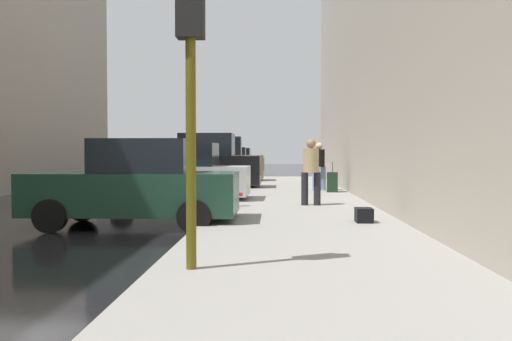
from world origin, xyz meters
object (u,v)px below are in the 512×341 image
Objects in this scene: fire_hydrant at (234,193)px; pedestrian_in_jeans at (319,164)px; parked_bronze_suv at (217,162)px; parked_red_hatchback at (227,164)px; rolling_suitcase at (332,182)px; parked_silver_sedan at (179,175)px; traffic_light at (191,46)px; parked_black_suv at (203,164)px; pedestrian_in_tan_coat at (311,168)px; parked_dark_green_sedan at (136,185)px; parked_gray_coupe at (234,162)px; duffel_bag at (364,215)px.

pedestrian_in_jeans is at bearing 66.92° from fire_hydrant.
parked_red_hatchback is at bearing 90.00° from parked_bronze_suv.
parked_bronze_suv reaches higher than fire_hydrant.
pedestrian_in_jeans is 1.07m from rolling_suitcase.
parked_silver_sedan is 5.72m from rolling_suitcase.
traffic_light is (0.05, -7.69, 2.26)m from fire_hydrant.
traffic_light is at bearing -84.90° from parked_bronze_suv.
parked_silver_sedan is at bearing -138.77° from pedestrian_in_jeans.
pedestrian_in_tan_coat is (3.76, -7.55, 0.07)m from parked_black_suv.
parked_dark_green_sedan and parked_gray_coupe have the same top height.
traffic_light is 8.46m from pedestrian_in_tan_coat.
parked_dark_green_sedan is 0.99× the size of parked_silver_sedan.
parked_dark_green_sedan and parked_red_hatchback have the same top height.
parked_gray_coupe is (0.00, 5.82, 0.00)m from parked_red_hatchback.
parked_dark_green_sedan is at bearing -139.24° from pedestrian_in_tan_coat.
duffel_bag is (4.58, -16.26, -0.74)m from parked_bronze_suv.
duffel_bag is (4.58, -0.31, -0.56)m from parked_dark_green_sedan.
parked_black_suv reaches higher than parked_red_hatchback.
pedestrian_in_tan_coat is at bearing 76.73° from traffic_light.
parked_bronze_suv is 20.94m from traffic_light.
fire_hydrant is at bearing 131.25° from duffel_bag.
parked_silver_sedan is 7.10m from duffel_bag.
rolling_suitcase reaches higher than duffel_bag.
parked_dark_green_sedan is 2.46× the size of pedestrian_in_jeans.
traffic_light reaches higher than parked_silver_sedan.
parked_gray_coupe is 24.42m from pedestrian_in_tan_coat.
pedestrian_in_tan_coat is at bearing -78.40° from parked_red_hatchback.
parked_silver_sedan is 22.28m from parked_gray_coupe.
pedestrian_in_tan_coat reaches higher than parked_silver_sedan.
parked_black_suv is at bearing -90.00° from parked_bronze_suv.
pedestrian_in_jeans is at bearing 41.23° from parked_silver_sedan.
pedestrian_in_tan_coat is (3.76, 3.24, 0.26)m from parked_dark_green_sedan.
parked_dark_green_sedan is at bearing -90.00° from parked_gray_coupe.
traffic_light reaches higher than parked_dark_green_sedan.
pedestrian_in_jeans is at bearing 63.81° from parked_dark_green_sedan.
parked_black_suv reaches higher than pedestrian_in_jeans.
parked_gray_coupe is at bearing 93.29° from traffic_light.
fire_hydrant is (1.80, -24.52, -0.35)m from parked_gray_coupe.
parked_bronze_suv reaches higher than parked_red_hatchback.
pedestrian_in_tan_coat is (3.76, -1.86, 0.26)m from parked_silver_sedan.
pedestrian_in_tan_coat reaches higher than parked_dark_green_sedan.
parked_black_suv is 5.16m from parked_bronze_suv.
parked_red_hatchback is at bearing 109.26° from pedestrian_in_jeans.
parked_black_suv is 8.16m from fire_hydrant.
parked_dark_green_sedan is at bearing -120.42° from rolling_suitcase.
parked_silver_sedan is 10.28m from traffic_light.
pedestrian_in_jeans is (4.40, 3.86, 0.26)m from parked_silver_sedan.
pedestrian_in_tan_coat reaches higher than parked_red_hatchback.
parked_black_suv is 5.49m from rolling_suitcase.
traffic_light reaches higher than parked_black_suv.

